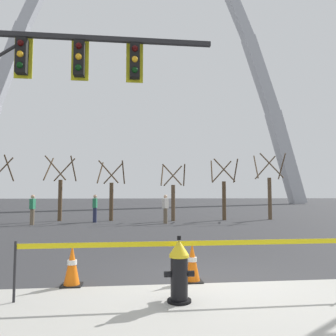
% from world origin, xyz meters
% --- Properties ---
extents(ground_plane, '(240.00, 240.00, 0.00)m').
position_xyz_m(ground_plane, '(0.00, 0.00, 0.00)').
color(ground_plane, '#333335').
extents(fire_hydrant, '(0.46, 0.48, 0.99)m').
position_xyz_m(fire_hydrant, '(-0.77, -1.13, 0.47)').
color(fire_hydrant, black).
rests_on(fire_hydrant, ground).
extents(caution_tape_barrier, '(5.70, 0.08, 0.91)m').
position_xyz_m(caution_tape_barrier, '(-0.40, -0.84, 0.64)').
color(caution_tape_barrier, '#232326').
rests_on(caution_tape_barrier, ground).
extents(traffic_cone_by_hydrant, '(0.36, 0.36, 0.73)m').
position_xyz_m(traffic_cone_by_hydrant, '(-0.35, 0.01, 0.36)').
color(traffic_cone_by_hydrant, black).
rests_on(traffic_cone_by_hydrant, ground).
extents(traffic_cone_mid_sidewalk, '(0.36, 0.36, 0.73)m').
position_xyz_m(traffic_cone_mid_sidewalk, '(-2.52, -0.01, 0.36)').
color(traffic_cone_mid_sidewalk, black).
rests_on(traffic_cone_mid_sidewalk, ground).
extents(traffic_signal_gantry, '(7.82, 0.44, 6.00)m').
position_xyz_m(traffic_signal_gantry, '(-4.63, 2.26, 4.40)').
color(traffic_signal_gantry, '#232326').
rests_on(traffic_signal_gantry, ground).
extents(monument_arch, '(55.02, 2.12, 54.42)m').
position_xyz_m(monument_arch, '(-0.00, 47.38, 23.83)').
color(monument_arch, '#B2B5BC').
rests_on(monument_arch, ground).
extents(tree_left_mid, '(1.81, 1.82, 3.92)m').
position_xyz_m(tree_left_mid, '(-5.70, 14.97, 1.74)').
color(tree_left_mid, brown).
rests_on(tree_left_mid, ground).
extents(tree_center_left, '(1.69, 1.70, 3.65)m').
position_xyz_m(tree_center_left, '(-2.61, 14.79, 1.62)').
color(tree_center_left, brown).
rests_on(tree_center_left, ground).
extents(tree_center_right, '(1.60, 1.60, 3.43)m').
position_xyz_m(tree_center_right, '(1.14, 14.20, 1.52)').
color(tree_center_right, brown).
rests_on(tree_center_right, ground).
extents(tree_right_mid, '(1.76, 1.77, 3.81)m').
position_xyz_m(tree_right_mid, '(4.40, 14.49, 1.69)').
color(tree_right_mid, brown).
rests_on(tree_right_mid, ground).
extents(tree_far_right, '(1.94, 1.95, 4.21)m').
position_xyz_m(tree_far_right, '(7.47, 14.67, 1.87)').
color(tree_far_right, brown).
rests_on(tree_far_right, ground).
extents(pedestrian_walking_left, '(0.39, 0.38, 1.59)m').
position_xyz_m(pedestrian_walking_left, '(0.49, 12.49, 0.82)').
color(pedestrian_walking_left, brown).
rests_on(pedestrian_walking_left, ground).
extents(pedestrian_standing_center, '(0.25, 0.37, 1.59)m').
position_xyz_m(pedestrian_standing_center, '(-3.47, 13.65, 0.82)').
color(pedestrian_standing_center, '#232847').
rests_on(pedestrian_standing_center, ground).
extents(pedestrian_walking_right, '(0.25, 0.37, 1.59)m').
position_xyz_m(pedestrian_walking_right, '(-6.60, 12.40, 0.82)').
color(pedestrian_walking_right, brown).
rests_on(pedestrian_walking_right, ground).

